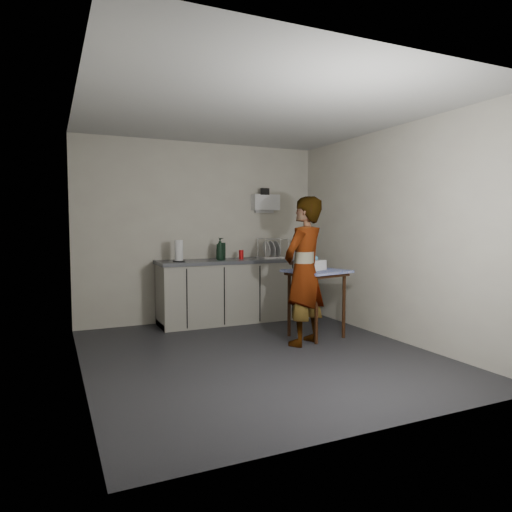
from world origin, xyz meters
name	(u,v)px	position (x,y,z in m)	size (l,w,h in m)	color
ground	(259,355)	(0.00, 0.00, 0.00)	(4.00, 4.00, 0.00)	#25252A
wall_back	(202,232)	(0.00, 1.99, 1.30)	(3.60, 0.02, 2.60)	beige
wall_right	(390,234)	(1.79, 0.00, 1.30)	(0.02, 4.00, 2.60)	beige
wall_left	(80,238)	(-1.79, 0.00, 1.30)	(0.02, 4.00, 2.60)	beige
ceiling	(259,112)	(0.00, 0.00, 2.60)	(3.60, 4.00, 0.01)	silver
kitchen_counter	(235,292)	(0.40, 1.70, 0.43)	(2.24, 0.62, 0.91)	black
wall_shelf	(265,203)	(1.00, 1.92, 1.75)	(0.42, 0.18, 0.37)	white
side_table	(317,279)	(0.99, 0.41, 0.74)	(0.79, 0.79, 0.85)	#3B1E0D
standing_man	(304,271)	(0.67, 0.18, 0.87)	(0.64, 0.42, 1.74)	#B2A593
soap_bottle	(220,249)	(0.16, 1.65, 1.07)	(0.12, 0.12, 0.31)	black
soda_can	(241,255)	(0.49, 1.67, 0.98)	(0.07, 0.07, 0.13)	red
dark_bottle	(223,251)	(0.22, 1.70, 1.03)	(0.07, 0.07, 0.24)	black
paper_towel	(179,251)	(-0.45, 1.61, 1.05)	(0.16, 0.16, 0.29)	black
dish_rack	(273,253)	(1.03, 1.72, 0.98)	(0.43, 0.32, 0.30)	silver
bakery_box	(309,262)	(0.92, 0.49, 0.94)	(0.40, 0.41, 0.42)	white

